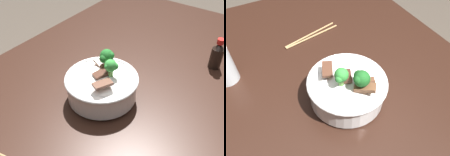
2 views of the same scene
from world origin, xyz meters
The scene contains 3 objects.
dining_table centered at (0.00, 0.00, 0.68)m, with size 1.50×0.89×0.80m.
rice_bowl centered at (0.07, 0.02, 0.85)m, with size 0.22×0.22×0.15m.
chopsticks_pair centered at (0.39, -0.01, 0.80)m, with size 0.07×0.23×0.01m.
Camera 2 is at (-0.27, 0.23, 1.34)m, focal length 36.57 mm.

